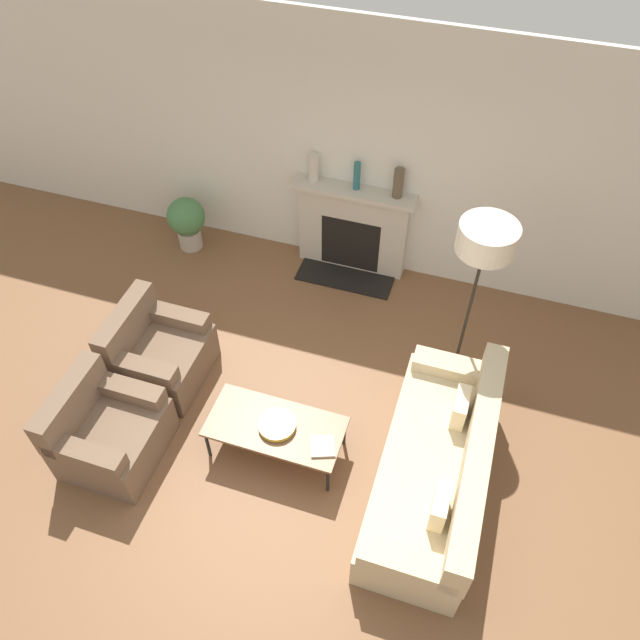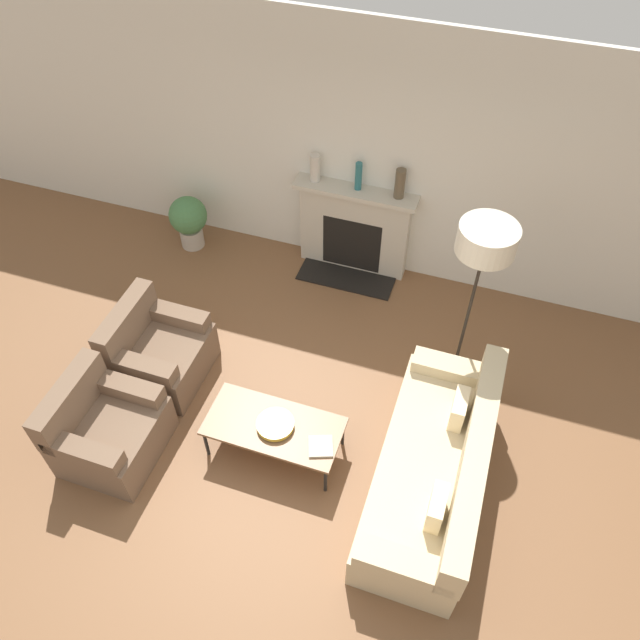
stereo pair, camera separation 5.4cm
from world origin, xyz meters
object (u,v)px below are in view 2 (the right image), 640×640
object	(u,v)px
coffee_table	(274,427)
floor_lamp	(484,251)
bowl	(275,424)
couch	(436,468)
mantel_vase_center_right	(400,184)
mantel_vase_left	(315,168)
potted_plant	(189,219)
armchair_near	(107,430)
armchair_far	(158,352)
book	(321,446)
mantel_vase_center_left	(358,176)
fireplace	(354,230)

from	to	relation	value
coffee_table	floor_lamp	bearing A→B (deg)	45.09
coffee_table	bowl	xyz separation A→B (m)	(0.02, -0.01, 0.06)
couch	mantel_vase_center_right	distance (m)	2.96
mantel_vase_left	couch	bearing A→B (deg)	-52.43
bowl	potted_plant	distance (m)	3.16
armchair_near	floor_lamp	size ratio (longest dim) A/B	0.45
armchair_far	mantel_vase_center_right	size ratio (longest dim) A/B	2.60
book	armchair_far	bearing A→B (deg)	143.55
armchair_far	mantel_vase_center_left	size ratio (longest dim) A/B	2.72
floor_lamp	book	bearing A→B (deg)	-122.24
armchair_near	mantel_vase_left	size ratio (longest dim) A/B	2.78
couch	coffee_table	xyz separation A→B (m)	(-1.47, -0.10, 0.06)
bowl	book	bearing A→B (deg)	-8.75
bowl	armchair_far	bearing A→B (deg)	161.81
potted_plant	coffee_table	bearing A→B (deg)	-49.35
coffee_table	mantel_vase_center_left	size ratio (longest dim) A/B	3.81
fireplace	couch	size ratio (longest dim) A/B	0.64
coffee_table	book	size ratio (longest dim) A/B	4.50
coffee_table	bowl	size ratio (longest dim) A/B	3.63
mantel_vase_left	armchair_far	bearing A→B (deg)	-112.36
mantel_vase_center_left	potted_plant	distance (m)	2.21
coffee_table	book	world-z (taller)	book
bowl	book	world-z (taller)	bowl
coffee_table	floor_lamp	xyz separation A→B (m)	(1.41, 1.42, 1.32)
potted_plant	couch	bearing A→B (deg)	-33.09
fireplace	book	bearing A→B (deg)	-79.23
bowl	potted_plant	size ratio (longest dim) A/B	0.49
couch	book	xyz separation A→B (m)	(-1.00, -0.17, 0.10)
coffee_table	book	bearing A→B (deg)	-9.22
fireplace	couch	xyz separation A→B (m)	(1.52, -2.58, -0.23)
bowl	couch	bearing A→B (deg)	4.07
armchair_far	mantel_vase_center_left	distance (m)	2.79
floor_lamp	fireplace	bearing A→B (deg)	139.43
couch	book	distance (m)	1.02
fireplace	bowl	bearing A→B (deg)	-88.45
couch	mantel_vase_left	world-z (taller)	mantel_vase_left
floor_lamp	mantel_vase_center_right	world-z (taller)	floor_lamp
coffee_table	mantel_vase_center_right	distance (m)	2.87
mantel_vase_center_left	fireplace	bearing A→B (deg)	-132.29
bowl	armchair_near	bearing A→B (deg)	-161.91
book	floor_lamp	xyz separation A→B (m)	(0.94, 1.49, 1.28)
book	potted_plant	size ratio (longest dim) A/B	0.40
armchair_near	book	bearing A→B (deg)	-77.95
mantel_vase_center_right	book	bearing A→B (deg)	-88.83
armchair_near	potted_plant	distance (m)	2.94
mantel_vase_left	mantel_vase_center_left	world-z (taller)	mantel_vase_center_left
fireplace	bowl	size ratio (longest dim) A/B	4.08
bowl	mantel_vase_center_left	bearing A→B (deg)	91.26
floor_lamp	armchair_far	bearing A→B (deg)	-161.66
fireplace	mantel_vase_center_left	xyz separation A→B (m)	(0.01, 0.01, 0.73)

